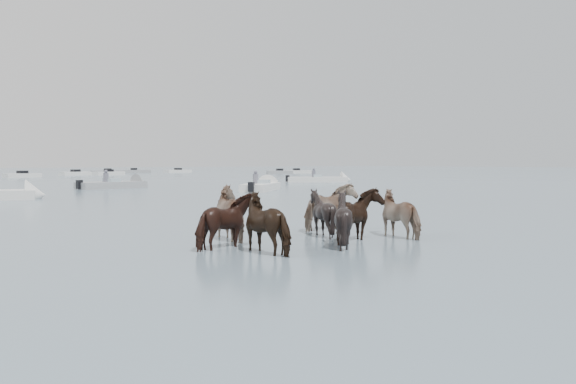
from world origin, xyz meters
TOP-DOWN VIEW (x-y plane):
  - ground at (0.00, 0.00)m, footprint 400.00×400.00m
  - pony_herd at (0.23, 1.90)m, footprint 6.08×3.90m
  - swimming_pony at (5.29, 14.09)m, footprint 0.72×0.44m
  - motorboat_c at (6.69, 31.20)m, footprint 5.58×2.65m
  - motorboat_d at (13.07, 22.50)m, footprint 4.98×4.70m
  - motorboat_e at (26.53, 31.79)m, footprint 5.95×4.46m

SIDE VIEW (x-z plane):
  - ground at x=0.00m, z-range 0.00..0.00m
  - swimming_pony at x=5.29m, z-range -0.12..0.32m
  - motorboat_e at x=26.53m, z-range -0.74..1.18m
  - motorboat_c at x=6.69m, z-range -0.73..1.19m
  - motorboat_d at x=13.07m, z-range -0.73..1.19m
  - pony_herd at x=0.23m, z-range -0.17..1.26m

